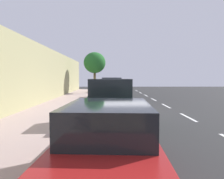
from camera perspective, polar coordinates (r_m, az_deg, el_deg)
The scene contains 13 objects.
ground at distance 11.99m, azimuth 3.80°, elevation -6.34°, with size 66.29×66.29×0.00m, color #292929.
sidewalk at distance 12.32m, azimuth -14.67°, elevation -5.79°, with size 3.77×41.43×0.17m, color #B09691.
curb_edge at distance 11.99m, azimuth -5.49°, elevation -5.94°, with size 0.16×41.43×0.17m, color gray.
lane_stripe_centre at distance 13.26m, azimuth 16.87°, elevation -5.53°, with size 0.14×40.00×0.01m.
lane_stripe_bike_edge at distance 11.97m, azimuth 1.59°, elevation -6.34°, with size 0.12×41.43×0.01m, color white.
building_facade at distance 12.87m, azimuth -24.07°, elevation 3.78°, with size 0.50×41.43×4.36m, color tan.
parked_suv_silver_nearest at distance 27.71m, azimuth -0.43°, elevation 1.30°, with size 2.21×4.82×1.99m.
parked_suv_dark_blue_second at distance 19.24m, azimuth -0.14°, elevation 0.40°, with size 1.99×4.71×1.99m.
parked_pickup_green_mid at distance 9.63m, azimuth -0.87°, elevation -3.32°, with size 2.20×5.38×1.95m.
parked_sedan_red_far at distance 4.14m, azimuth -1.01°, elevation -14.46°, with size 2.01×4.48×1.52m.
bicycle_at_curb at distance 15.05m, azimuth -2.66°, elevation -2.91°, with size 1.74×0.46×0.76m.
cyclist_with_backpack at distance 15.45m, azimuth -3.43°, elevation -0.23°, with size 0.42×0.62×1.73m.
street_tree_near_cyclist at distance 25.25m, azimuth -4.76°, elevation 7.25°, with size 2.61×2.61×4.85m.
Camera 1 is at (0.87, 11.79, 2.02)m, focal length 33.48 mm.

